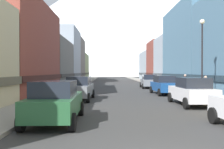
% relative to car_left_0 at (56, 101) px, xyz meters
% --- Properties ---
extents(sidewalk_left, '(2.50, 100.00, 0.15)m').
position_rel_car_left_0_xyz_m(sidewalk_left, '(-2.45, 29.71, -0.82)').
color(sidewalk_left, gray).
rests_on(sidewalk_left, ground).
extents(sidewalk_right, '(2.50, 100.00, 0.15)m').
position_rel_car_left_0_xyz_m(sidewalk_right, '(10.05, 29.71, -0.82)').
color(sidewalk_right, gray).
rests_on(sidewalk_right, ground).
extents(storefront_left_1, '(7.20, 13.58, 8.70)m').
position_rel_car_left_0_xyz_m(storefront_left_1, '(-7.15, 13.02, 3.30)').
color(storefront_left_1, brown).
rests_on(storefront_left_1, ground).
extents(storefront_left_2, '(7.29, 11.80, 6.82)m').
position_rel_car_left_0_xyz_m(storefront_left_2, '(-7.20, 25.99, 2.38)').
color(storefront_left_2, '#66605B').
rests_on(storefront_left_2, ground).
extents(storefront_left_3, '(8.56, 10.80, 10.46)m').
position_rel_car_left_0_xyz_m(storefront_left_3, '(-7.83, 37.70, 4.16)').
color(storefront_left_3, '#99A5B2').
rests_on(storefront_left_3, ground).
extents(storefront_left_4, '(8.56, 10.32, 10.00)m').
position_rel_car_left_0_xyz_m(storefront_left_4, '(-7.83, 48.39, 3.93)').
color(storefront_left_4, '#66605B').
rests_on(storefront_left_4, ground).
extents(storefront_left_5, '(7.26, 12.50, 7.12)m').
position_rel_car_left_0_xyz_m(storefront_left_5, '(-7.18, 59.87, 2.53)').
color(storefront_left_5, '#8C9966').
rests_on(storefront_left_5, ground).
extents(storefront_right_2, '(7.64, 13.77, 11.09)m').
position_rel_car_left_0_xyz_m(storefront_right_2, '(14.97, 22.84, 4.47)').
color(storefront_right_2, slate).
rests_on(storefront_right_2, ground).
extents(storefront_right_3, '(8.72, 8.02, 8.41)m').
position_rel_car_left_0_xyz_m(storefront_right_3, '(15.51, 33.94, 3.15)').
color(storefront_right_3, '#99A5B2').
rests_on(storefront_right_3, ground).
extents(storefront_right_4, '(6.82, 8.78, 8.71)m').
position_rel_car_left_0_xyz_m(storefront_right_4, '(14.56, 42.65, 3.30)').
color(storefront_right_4, brown).
rests_on(storefront_right_4, ground).
extents(storefront_right_5, '(7.12, 12.38, 7.30)m').
position_rel_car_left_0_xyz_m(storefront_right_5, '(14.71, 53.79, 2.61)').
color(storefront_right_5, '#99A5B2').
rests_on(storefront_right_5, ground).
extents(car_left_0, '(2.11, 4.42, 1.78)m').
position_rel_car_left_0_xyz_m(car_left_0, '(0.00, 0.00, 0.00)').
color(car_left_0, '#265933').
rests_on(car_left_0, ground).
extents(car_left_1, '(2.22, 4.47, 1.78)m').
position_rel_car_left_0_xyz_m(car_left_1, '(0.00, 8.27, 0.00)').
color(car_left_1, slate).
rests_on(car_left_1, ground).
extents(car_right_1, '(2.13, 4.43, 1.78)m').
position_rel_car_left_0_xyz_m(car_right_1, '(7.60, 5.12, 0.00)').
color(car_right_1, silver).
rests_on(car_right_1, ground).
extents(car_right_2, '(2.21, 4.47, 1.78)m').
position_rel_car_left_0_xyz_m(car_right_2, '(7.60, 12.59, 0.00)').
color(car_right_2, '#19478C').
rests_on(car_right_2, ground).
extents(car_right_3, '(2.23, 4.48, 1.78)m').
position_rel_car_left_0_xyz_m(car_right_3, '(7.60, 21.35, 0.00)').
color(car_right_3, slate).
rests_on(car_right_3, ground).
extents(potted_plant_0, '(0.76, 0.76, 1.05)m').
position_rel_car_left_0_xyz_m(potted_plant_0, '(-3.20, 10.81, -0.14)').
color(potted_plant_0, gray).
rests_on(potted_plant_0, sidewalk_left).
extents(pedestrian_0, '(0.36, 0.36, 1.67)m').
position_rel_car_left_0_xyz_m(pedestrian_0, '(10.05, 9.00, 0.02)').
color(pedestrian_0, navy).
rests_on(pedestrian_0, sidewalk_right).
extents(pedestrian_1, '(0.36, 0.36, 1.74)m').
position_rel_car_left_0_xyz_m(pedestrian_1, '(10.05, 14.14, 0.06)').
color(pedestrian_1, '#333338').
rests_on(pedestrian_1, sidewalk_right).
extents(streetlamp_right, '(0.36, 0.36, 5.86)m').
position_rel_car_left_0_xyz_m(streetlamp_right, '(9.15, 7.44, 3.09)').
color(streetlamp_right, black).
rests_on(streetlamp_right, sidewalk_right).
extents(mountain_backdrop, '(332.79, 332.79, 129.50)m').
position_rel_car_left_0_xyz_m(mountain_backdrop, '(26.46, 254.71, 63.85)').
color(mountain_backdrop, silver).
rests_on(mountain_backdrop, ground).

